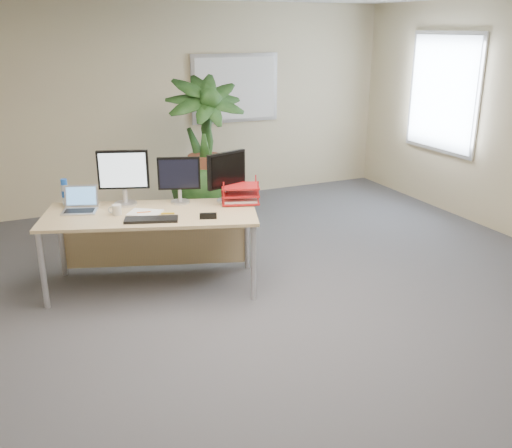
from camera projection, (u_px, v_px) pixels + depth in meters
name	position (u px, v px, depth m)	size (l,w,h in m)	color
floor	(284.00, 333.00, 4.66)	(8.00, 8.00, 0.00)	#4B4B51
back_wall	(152.00, 107.00, 7.67)	(7.00, 0.04, 2.70)	beige
whiteboard	(235.00, 88.00, 8.04)	(1.30, 0.04, 0.95)	#BCBDC2
window	(443.00, 93.00, 7.47)	(0.04, 1.30, 1.55)	#BCBDC2
desk	(152.00, 225.00, 5.42)	(2.11, 1.40, 0.75)	#D4B77D
floor_plant	(205.00, 169.00, 6.85)	(0.84, 0.84, 1.50)	#163814
monitor_left	(123.00, 174.00, 5.40)	(0.47, 0.22, 0.53)	silver
monitor_right	(179.00, 177.00, 5.47)	(0.40, 0.18, 0.45)	silver
monitor_dark	(227.00, 174.00, 5.50)	(0.43, 0.20, 0.49)	silver
laptop	(80.00, 204.00, 5.31)	(0.38, 0.35, 0.22)	silver
keyboard	(151.00, 219.00, 5.04)	(0.47, 0.16, 0.03)	black
coffee_mug	(116.00, 210.00, 5.19)	(0.12, 0.08, 0.10)	silver
spiral_notebook	(145.00, 213.00, 5.24)	(0.29, 0.22, 0.01)	white
orange_pen	(144.00, 212.00, 5.22)	(0.01, 0.01, 0.13)	orange
yellow_highlighter	(168.00, 213.00, 5.22)	(0.02, 0.02, 0.12)	gold
water_bottle	(65.00, 193.00, 5.46)	(0.07, 0.07, 0.25)	silver
letter_tray	(240.00, 195.00, 5.53)	(0.43, 0.37, 0.17)	#B41617
stapler	(208.00, 216.00, 5.09)	(0.15, 0.04, 0.05)	black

